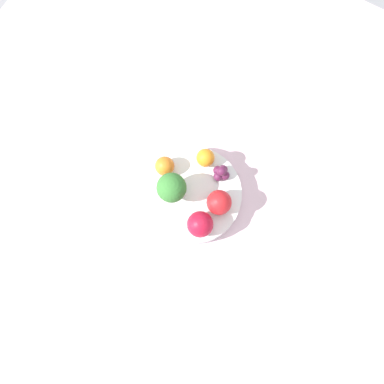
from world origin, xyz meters
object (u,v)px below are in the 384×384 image
broccoli (172,188)px  apple_green (219,202)px  bowl (192,195)px  apple_red (200,224)px  orange_front (205,158)px  grape_cluster (221,173)px  orange_back (165,166)px

broccoli → apple_green: size_ratio=1.49×
bowl → apple_red: bearing=43.4°
bowl → orange_front: (-0.07, -0.01, 0.03)m
apple_green → broccoli: bearing=-74.7°
grape_cluster → apple_red: bearing=8.3°
orange_back → apple_red: bearing=60.9°
orange_front → broccoli: bearing=-13.5°
orange_front → orange_back: size_ratio=0.95×
bowl → apple_red: size_ratio=3.97×
apple_green → grape_cluster: (-0.06, -0.03, -0.01)m
orange_front → apple_red: bearing=25.4°
apple_green → orange_front: apple_green is taller
orange_back → grape_cluster: (-0.04, 0.10, -0.01)m
apple_red → orange_front: apple_red is taller
broccoli → orange_back: 0.06m
apple_green → grape_cluster: size_ratio=1.35×
grape_cluster → broccoli: bearing=-37.8°
bowl → grape_cluster: 0.07m
apple_red → orange_back: apple_red is taller
apple_red → broccoli: bearing=-110.7°
apple_red → orange_front: size_ratio=1.37×
orange_front → grape_cluster: orange_front is taller
bowl → apple_red: 0.08m
bowl → orange_front: 0.08m
apple_green → orange_back: 0.12m
broccoli → orange_front: (-0.09, 0.02, -0.02)m
bowl → apple_red: (0.05, 0.04, 0.04)m
broccoli → grape_cluster: broccoli is taller
bowl → apple_red: apple_red is taller
bowl → apple_green: apple_green is taller
grape_cluster → orange_back: bearing=-65.7°
apple_red → orange_back: 0.13m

